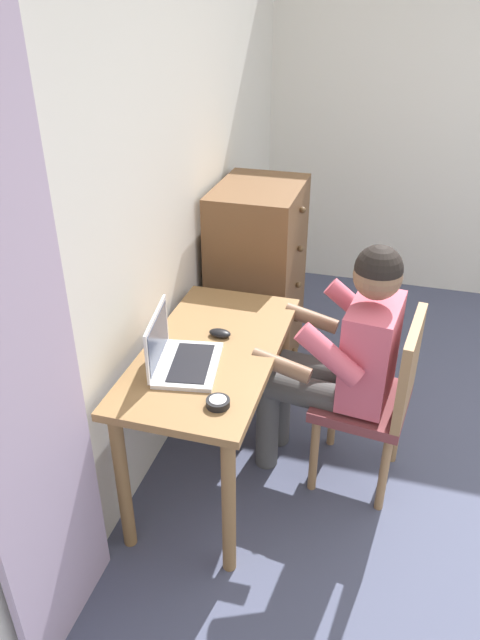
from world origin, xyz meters
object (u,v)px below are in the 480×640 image
object	(u,v)px
laptop	(178,355)
person_seated	(342,352)
computer_mouse	(220,333)
chair	(379,395)
desk	(212,372)
desk_clock	(218,403)
dresser	(258,280)

from	to	relation	value
laptop	person_seated	bearing A→B (deg)	-59.46
laptop	computer_mouse	world-z (taller)	laptop
chair	desk	bearing A→B (deg)	104.29
chair	computer_mouse	size ratio (longest dim) A/B	8.88
chair	desk_clock	xyz separation A→B (m)	(-0.56, 0.57, 0.25)
desk_clock	person_seated	bearing A→B (deg)	-34.06
person_seated	desk_clock	distance (m)	0.70
dresser	laptop	world-z (taller)	dresser
chair	laptop	size ratio (longest dim) A/B	2.35
person_seated	desk	bearing A→B (deg)	110.65
desk	desk_clock	world-z (taller)	desk_clock
desk	desk_clock	size ratio (longest dim) A/B	12.13
desk	computer_mouse	size ratio (longest dim) A/B	10.92
desk_clock	laptop	bearing A→B (deg)	48.96
dresser	chair	world-z (taller)	dresser
person_seated	computer_mouse	bearing A→B (deg)	100.54
dresser	computer_mouse	distance (m)	0.95
person_seated	desk_clock	bearing A→B (deg)	145.94
person_seated	laptop	distance (m)	0.73
dresser	person_seated	xyz separation A→B (m)	(-0.83, -0.60, 0.11)
dresser	computer_mouse	size ratio (longest dim) A/B	11.39
chair	person_seated	world-z (taller)	person_seated
person_seated	desk_clock	xyz separation A→B (m)	(-0.58, 0.39, 0.07)
chair	laptop	xyz separation A→B (m)	(-0.35, 0.81, 0.29)
chair	computer_mouse	distance (m)	0.76
desk_clock	dresser	bearing A→B (deg)	8.47
chair	computer_mouse	world-z (taller)	chair
chair	laptop	distance (m)	0.93
computer_mouse	desk_clock	world-z (taller)	computer_mouse
desk	laptop	world-z (taller)	laptop
desk	person_seated	bearing A→B (deg)	-69.35
desk_clock	desk	bearing A→B (deg)	22.00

